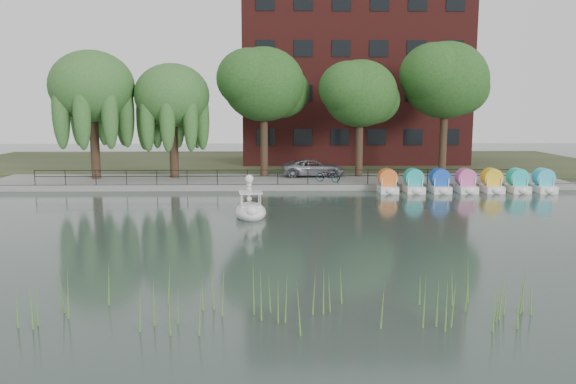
{
  "coord_description": "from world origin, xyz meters",
  "views": [
    {
      "loc": [
        -0.04,
        -23.65,
        5.56
      ],
      "look_at": [
        0.5,
        4.0,
        1.3
      ],
      "focal_mm": 35.0,
      "sensor_mm": 36.0,
      "label": 1
    }
  ],
  "objects_px": {
    "minivan": "(314,167)",
    "swan_boat": "(251,208)",
    "pedestrian": "(98,165)",
    "bicycle": "(328,175)"
  },
  "relations": [
    {
      "from": "pedestrian",
      "to": "swan_boat",
      "type": "bearing_deg",
      "value": 55.78
    },
    {
      "from": "minivan",
      "to": "swan_boat",
      "type": "relative_size",
      "value": 2.02
    },
    {
      "from": "bicycle",
      "to": "swan_boat",
      "type": "bearing_deg",
      "value": 179.77
    },
    {
      "from": "minivan",
      "to": "bicycle",
      "type": "xyz_separation_m",
      "value": [
        0.78,
        -3.03,
        -0.23
      ]
    },
    {
      "from": "minivan",
      "to": "swan_boat",
      "type": "height_order",
      "value": "swan_boat"
    },
    {
      "from": "bicycle",
      "to": "swan_boat",
      "type": "height_order",
      "value": "swan_boat"
    },
    {
      "from": "minivan",
      "to": "pedestrian",
      "type": "xyz_separation_m",
      "value": [
        -15.52,
        -0.89,
        0.26
      ]
    },
    {
      "from": "minivan",
      "to": "bicycle",
      "type": "bearing_deg",
      "value": -167.38
    },
    {
      "from": "pedestrian",
      "to": "minivan",
      "type": "bearing_deg",
      "value": 106.09
    },
    {
      "from": "minivan",
      "to": "bicycle",
      "type": "distance_m",
      "value": 3.14
    }
  ]
}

